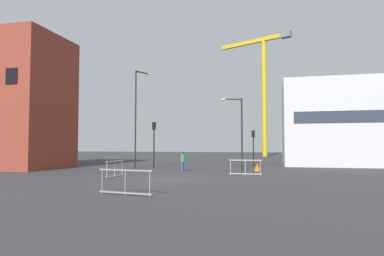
{
  "coord_description": "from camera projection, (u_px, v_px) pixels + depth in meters",
  "views": [
    {
      "loc": [
        6.14,
        -20.12,
        2.11
      ],
      "look_at": [
        0.0,
        5.39,
        3.43
      ],
      "focal_mm": 31.58,
      "sensor_mm": 36.0,
      "label": 1
    }
  ],
  "objects": [
    {
      "name": "streetlamp_short",
      "position": [
        239.0,
        127.0,
        27.55
      ],
      "size": [
        1.73,
        0.68,
        5.95
      ],
      "color": "#232326",
      "rests_on": "ground"
    },
    {
      "name": "streetlamp_tall",
      "position": [
        137.0,
        112.0,
        31.19
      ],
      "size": [
        1.03,
        1.5,
        9.03
      ],
      "color": "#232326",
      "rests_on": "ground"
    },
    {
      "name": "safety_barrier_left_run",
      "position": [
        245.0,
        167.0,
        23.52
      ],
      "size": [
        2.29,
        0.07,
        1.08
      ],
      "color": "#B2B5BA",
      "rests_on": "ground"
    },
    {
      "name": "traffic_light_corner",
      "position": [
        253.0,
        142.0,
        34.36
      ],
      "size": [
        0.39,
        0.33,
        3.61
      ],
      "color": "black",
      "rests_on": "ground"
    },
    {
      "name": "office_block",
      "position": [
        338.0,
        124.0,
        35.34
      ],
      "size": [
        11.13,
        8.55,
        8.65
      ],
      "color": "silver",
      "rests_on": "ground"
    },
    {
      "name": "traffic_cone_orange",
      "position": [
        257.0,
        168.0,
        26.58
      ],
      "size": [
        0.67,
        0.67,
        0.68
      ],
      "color": "black",
      "rests_on": "ground"
    },
    {
      "name": "traffic_light_near",
      "position": [
        154.0,
        137.0,
        30.78
      ],
      "size": [
        0.39,
        0.35,
        4.21
      ],
      "color": "black",
      "rests_on": "ground"
    },
    {
      "name": "pedestrian_walking",
      "position": [
        183.0,
        160.0,
        26.87
      ],
      "size": [
        0.34,
        0.34,
        1.63
      ],
      "color": "#33519E",
      "rests_on": "ground"
    },
    {
      "name": "brick_building",
      "position": [
        16.0,
        103.0,
        30.73
      ],
      "size": [
        8.47,
        6.92,
        11.95
      ],
      "color": "brown",
      "rests_on": "ground"
    },
    {
      "name": "construction_crane",
      "position": [
        263.0,
        78.0,
        62.99
      ],
      "size": [
        13.47,
        7.11,
        22.47
      ],
      "color": "gold",
      "rests_on": "ground"
    },
    {
      "name": "ground",
      "position": [
        172.0,
        179.0,
        20.87
      ],
      "size": [
        160.0,
        160.0,
        0.0
      ],
      "primitive_type": "plane",
      "color": "#333335"
    },
    {
      "name": "safety_barrier_front",
      "position": [
        125.0,
        182.0,
        14.17
      ],
      "size": [
        2.57,
        0.42,
        1.08
      ],
      "color": "gray",
      "rests_on": "ground"
    },
    {
      "name": "safety_barrier_rear",
      "position": [
        115.0,
        169.0,
        22.06
      ],
      "size": [
        0.32,
        1.9,
        1.08
      ],
      "color": "#B2B5BA",
      "rests_on": "ground"
    }
  ]
}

